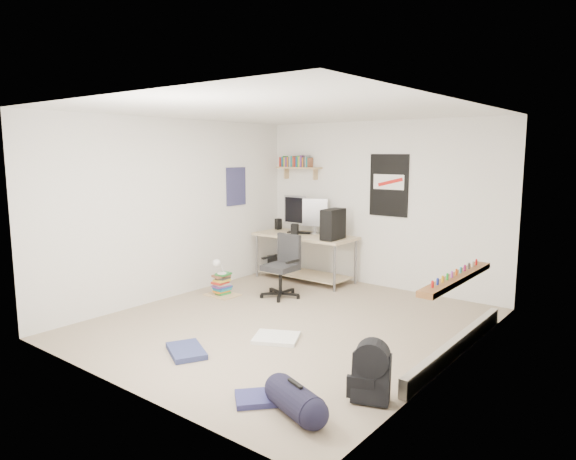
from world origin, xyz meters
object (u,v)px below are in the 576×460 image
Objects in this scene: desk at (305,258)px; book_stack at (222,285)px; duffel_bag at (295,398)px; office_chair at (280,263)px; backpack at (371,378)px.

desk reaches higher than book_stack.
office_chair is at bearing 151.37° from duffel_bag.
desk is at bearing 113.08° from backpack.
office_chair is at bearing 121.67° from backpack.
desk reaches higher than duffel_bag.
book_stack is at bearing 134.50° from backpack.
book_stack is at bearing 164.93° from duffel_bag.
duffel_bag is at bearing -141.92° from backpack.
office_chair is at bearing -61.31° from desk.
backpack is 3.56m from book_stack.
desk is 4.02× the size of backpack.
backpack is at bearing -34.84° from office_chair.
office_chair is 3.19m from backpack.
desk is 1.84× the size of office_chair.
desk is at bearing 74.23° from book_stack.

